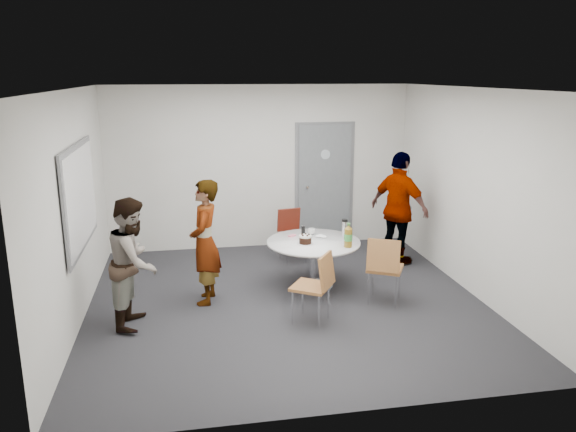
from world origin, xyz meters
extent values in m
plane|color=black|center=(0.00, 0.00, 0.00)|extent=(5.00, 5.00, 0.00)
plane|color=silver|center=(0.00, 0.00, 2.70)|extent=(5.00, 5.00, 0.00)
plane|color=silver|center=(0.00, 2.50, 1.35)|extent=(5.00, 0.00, 5.00)
plane|color=silver|center=(-2.50, 0.00, 1.35)|extent=(0.00, 5.00, 5.00)
plane|color=silver|center=(2.50, 0.00, 1.35)|extent=(0.00, 5.00, 5.00)
plane|color=silver|center=(0.00, -2.50, 1.35)|extent=(5.00, 0.00, 5.00)
cube|color=slate|center=(1.10, 2.47, 1.02)|extent=(0.90, 0.05, 2.05)
cube|color=slate|center=(1.10, 2.50, 1.02)|extent=(1.02, 0.04, 2.12)
cylinder|color=#B2BFC6|center=(1.10, 2.44, 1.55)|extent=(0.16, 0.01, 0.16)
cylinder|color=silver|center=(0.78, 2.41, 1.02)|extent=(0.04, 0.14, 0.04)
cube|color=slate|center=(-2.46, 0.20, 1.45)|extent=(0.03, 1.90, 1.25)
cube|color=white|center=(-2.44, 0.20, 1.45)|extent=(0.01, 1.78, 1.13)
cylinder|color=white|center=(0.45, 0.45, 0.65)|extent=(1.27, 1.27, 0.03)
cylinder|color=silver|center=(0.45, 0.45, 0.33)|extent=(0.09, 0.09, 0.61)
cylinder|color=silver|center=(0.45, 0.45, 0.01)|extent=(0.54, 0.54, 0.02)
cylinder|color=white|center=(0.32, 0.35, 0.67)|extent=(0.22, 0.22, 0.01)
cylinder|color=black|center=(0.32, 0.35, 0.71)|extent=(0.16, 0.16, 0.09)
cylinder|color=white|center=(0.32, 0.35, 0.77)|extent=(0.17, 0.17, 0.02)
cylinder|color=olive|center=(0.84, 0.11, 0.79)|extent=(0.11, 0.11, 0.25)
cylinder|color=green|center=(0.84, 0.11, 0.80)|extent=(0.11, 0.11, 0.09)
cone|color=olive|center=(0.84, 0.11, 0.93)|extent=(0.10, 0.10, 0.05)
cylinder|color=#4A9041|center=(0.84, 0.11, 0.97)|extent=(0.04, 0.04, 0.03)
imported|color=white|center=(0.50, 0.78, 0.71)|extent=(0.15, 0.15, 0.09)
cylinder|color=black|center=(0.38, 0.80, 0.73)|extent=(0.05, 0.05, 0.12)
cylinder|color=silver|center=(0.94, 0.62, 0.77)|extent=(0.08, 0.08, 0.21)
cylinder|color=black|center=(0.94, 0.62, 0.89)|extent=(0.08, 0.08, 0.03)
cube|color=pink|center=(0.21, 0.73, 0.67)|extent=(0.13, 0.12, 0.02)
ellipsoid|color=white|center=(0.60, 0.61, 0.68)|extent=(0.16, 0.16, 0.03)
cube|color=#945C2D|center=(0.18, -0.62, 0.44)|extent=(0.57, 0.57, 0.03)
cube|color=#945C2D|center=(0.34, -0.73, 0.66)|extent=(0.29, 0.37, 0.39)
cylinder|color=silver|center=(0.13, -0.39, 0.22)|extent=(0.02, 0.02, 0.44)
cylinder|color=silver|center=(-0.05, -0.67, 0.22)|extent=(0.02, 0.02, 0.44)
cylinder|color=silver|center=(0.41, -0.57, 0.22)|extent=(0.02, 0.02, 0.44)
cylinder|color=silver|center=(0.23, -0.85, 0.22)|extent=(0.02, 0.02, 0.44)
cube|color=#945C2D|center=(1.24, -0.21, 0.46)|extent=(0.58, 0.58, 0.04)
cube|color=#945C2D|center=(1.15, -0.39, 0.69)|extent=(0.40, 0.27, 0.41)
cylinder|color=silver|center=(1.48, -0.14, 0.23)|extent=(0.02, 0.02, 0.46)
cylinder|color=silver|center=(1.17, 0.02, 0.23)|extent=(0.02, 0.02, 0.46)
cylinder|color=silver|center=(1.31, -0.44, 0.23)|extent=(0.02, 0.02, 0.46)
cylinder|color=silver|center=(1.01, -0.28, 0.23)|extent=(0.02, 0.02, 0.46)
cube|color=#601F13|center=(0.38, 1.58, 0.42)|extent=(0.45, 0.45, 0.03)
cube|color=#601F13|center=(0.35, 1.76, 0.63)|extent=(0.38, 0.15, 0.37)
cylinder|color=silver|center=(0.26, 1.40, 0.21)|extent=(0.02, 0.02, 0.42)
cylinder|color=silver|center=(0.57, 1.46, 0.21)|extent=(0.02, 0.02, 0.42)
cylinder|color=silver|center=(0.20, 1.71, 0.21)|extent=(0.02, 0.02, 0.42)
cylinder|color=silver|center=(0.51, 1.77, 0.21)|extent=(0.02, 0.02, 0.42)
imported|color=#A5C6EA|center=(-1.01, 0.21, 0.80)|extent=(0.48, 0.64, 1.60)
imported|color=white|center=(-1.85, -0.30, 0.76)|extent=(0.68, 0.82, 1.52)
imported|color=black|center=(1.95, 1.18, 0.87)|extent=(0.90, 1.09, 1.75)
camera|label=1|loc=(-1.19, -6.65, 2.88)|focal=35.00mm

